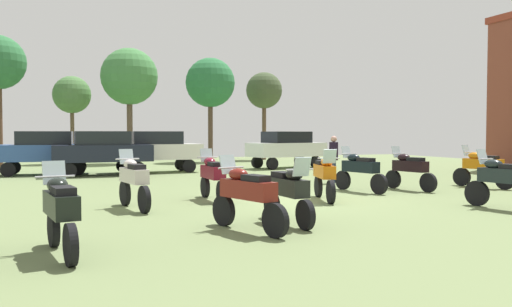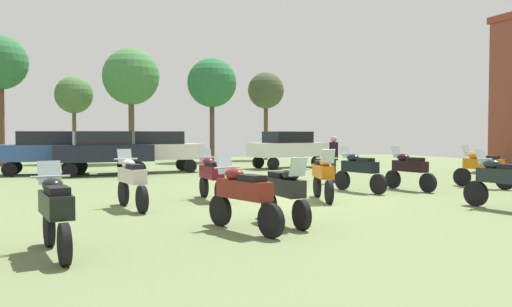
% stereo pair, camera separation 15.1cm
% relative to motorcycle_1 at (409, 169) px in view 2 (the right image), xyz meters
% --- Properties ---
extents(ground_plane, '(44.00, 52.00, 0.02)m').
position_rel_motorcycle_1_xyz_m(ground_plane, '(-4.43, -1.06, -0.73)').
color(ground_plane, '#6B7C4D').
extents(motorcycle_1, '(0.70, 2.13, 1.47)m').
position_rel_motorcycle_1_xyz_m(motorcycle_1, '(0.00, 0.00, 0.00)').
color(motorcycle_1, black).
rests_on(motorcycle_1, ground).
extents(motorcycle_2, '(0.87, 2.18, 1.48)m').
position_rel_motorcycle_1_xyz_m(motorcycle_2, '(-7.63, -4.87, 0.01)').
color(motorcycle_2, black).
rests_on(motorcycle_2, ground).
extents(motorcycle_3, '(0.62, 2.12, 1.44)m').
position_rel_motorcycle_1_xyz_m(motorcycle_3, '(-6.55, -4.44, -0.01)').
color(motorcycle_3, black).
rests_on(motorcycle_3, ground).
extents(motorcycle_4, '(0.81, 2.20, 1.49)m').
position_rel_motorcycle_1_xyz_m(motorcycle_4, '(2.88, -0.28, 0.02)').
color(motorcycle_4, black).
rests_on(motorcycle_4, ground).
extents(motorcycle_5, '(0.79, 2.12, 1.48)m').
position_rel_motorcycle_1_xyz_m(motorcycle_5, '(-3.96, -1.31, 0.01)').
color(motorcycle_5, black).
rests_on(motorcycle_5, ground).
extents(motorcycle_6, '(0.72, 2.11, 1.50)m').
position_rel_motorcycle_1_xyz_m(motorcycle_6, '(-0.61, -4.45, 0.02)').
color(motorcycle_6, black).
rests_on(motorcycle_6, ground).
extents(motorcycle_9, '(0.62, 2.19, 1.46)m').
position_rel_motorcycle_1_xyz_m(motorcycle_9, '(-6.92, -0.12, 0.00)').
color(motorcycle_9, black).
rests_on(motorcycle_9, ground).
extents(motorcycle_10, '(0.66, 2.10, 1.46)m').
position_rel_motorcycle_1_xyz_m(motorcycle_10, '(-11.04, -5.66, -0.00)').
color(motorcycle_10, black).
rests_on(motorcycle_10, ground).
extents(motorcycle_11, '(0.69, 2.20, 1.50)m').
position_rel_motorcycle_1_xyz_m(motorcycle_11, '(-9.26, -1.04, 0.02)').
color(motorcycle_11, black).
rests_on(motorcycle_11, ground).
extents(motorcycle_12, '(0.76, 2.24, 1.48)m').
position_rel_motorcycle_1_xyz_m(motorcycle_12, '(-1.83, 0.18, 0.01)').
color(motorcycle_12, black).
rests_on(motorcycle_12, ground).
extents(car_2, '(4.58, 2.65, 2.00)m').
position_rel_motorcycle_1_xyz_m(car_2, '(0.78, 11.56, 0.45)').
color(car_2, black).
rests_on(car_2, ground).
extents(car_3, '(4.37, 1.96, 2.00)m').
position_rel_motorcycle_1_xyz_m(car_3, '(-6.51, 10.93, 0.45)').
color(car_3, black).
rests_on(car_3, ground).
extents(car_4, '(4.44, 2.15, 2.00)m').
position_rel_motorcycle_1_xyz_m(car_4, '(-11.50, 11.39, 0.45)').
color(car_4, black).
rests_on(car_4, ground).
extents(car_5, '(4.32, 1.84, 2.00)m').
position_rel_motorcycle_1_xyz_m(car_5, '(-9.09, 9.98, 0.45)').
color(car_5, black).
rests_on(car_5, ground).
extents(person_1, '(0.48, 0.48, 1.81)m').
position_rel_motorcycle_1_xyz_m(person_1, '(-1.13, 3.10, 0.34)').
color(person_1, '#26314A').
rests_on(person_1, ground).
extents(tree_1, '(3.29, 3.29, 6.93)m').
position_rel_motorcycle_1_xyz_m(tree_1, '(-1.34, 19.16, 4.53)').
color(tree_1, brown).
rests_on(tree_1, ground).
extents(tree_3, '(3.57, 3.57, 7.28)m').
position_rel_motorcycle_1_xyz_m(tree_3, '(-6.62, 19.28, 4.73)').
color(tree_3, brown).
rests_on(tree_3, ground).
extents(tree_4, '(2.33, 2.33, 5.49)m').
position_rel_motorcycle_1_xyz_m(tree_4, '(-10.04, 20.22, 3.56)').
color(tree_4, brown).
rests_on(tree_4, ground).
extents(tree_7, '(2.59, 2.59, 6.27)m').
position_rel_motorcycle_1_xyz_m(tree_7, '(2.98, 20.22, 4.19)').
color(tree_7, brown).
rests_on(tree_7, ground).
extents(tree_8, '(3.09, 3.09, 7.50)m').
position_rel_motorcycle_1_xyz_m(tree_8, '(-14.05, 18.75, 5.16)').
color(tree_8, brown).
rests_on(tree_8, ground).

